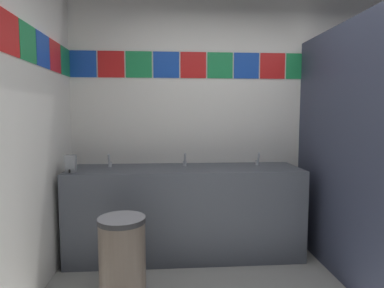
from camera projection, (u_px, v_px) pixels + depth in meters
wall_back at (245, 116)px, 3.49m from camera, size 3.68×0.09×2.76m
vanity_counter at (185, 210)px, 3.19m from camera, size 2.25×0.61×0.88m
faucet_left at (110, 162)px, 3.18m from camera, size 0.04×0.10×0.14m
faucet_center at (185, 161)px, 3.23m from camera, size 0.04×0.10×0.14m
faucet_right at (258, 160)px, 3.29m from camera, size 0.04×0.10×0.14m
soap_dispenser at (71, 164)px, 2.88m from camera, size 0.09×0.09×0.16m
stall_divider at (375, 156)px, 2.48m from camera, size 0.92×1.59×2.16m
toilet at (361, 224)px, 3.22m from camera, size 0.39×0.49×0.74m
trash_bin at (122, 257)px, 2.45m from camera, size 0.36×0.36×0.63m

